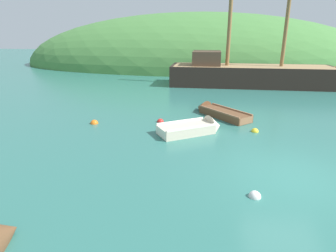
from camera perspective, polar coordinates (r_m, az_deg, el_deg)
ground_plane at (r=9.58m, az=23.32°, el=-9.18°), size 120.00×120.00×0.00m
shore_hill at (r=37.93m, az=5.64°, el=11.91°), size 44.99×20.21×12.97m
sailing_ship at (r=24.24m, az=15.68°, el=9.12°), size 15.38×3.58×10.60m
rowboat_near_dock at (r=15.24m, az=9.87°, el=2.59°), size 3.10×3.26×0.92m
rowboat_far at (r=12.50m, az=5.39°, el=-0.62°), size 3.05×2.50×1.06m
buoy_white at (r=8.17m, az=16.90°, el=-13.36°), size 0.33×0.33×0.33m
buoy_yellow at (r=13.12m, az=16.93°, el=-1.09°), size 0.32×0.32×0.32m
buoy_orange at (r=14.11m, az=-14.49°, el=0.48°), size 0.37×0.37×0.37m
buoy_red at (r=13.91m, az=-1.54°, el=0.82°), size 0.33×0.33×0.33m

